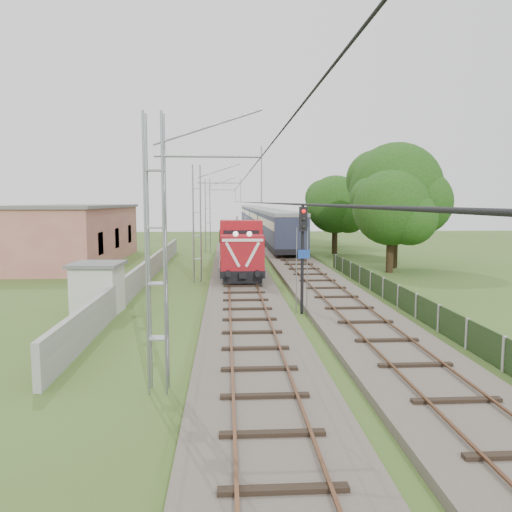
{
  "coord_description": "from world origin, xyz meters",
  "views": [
    {
      "loc": [
        -1.01,
        -22.25,
        5.54
      ],
      "look_at": [
        0.81,
        8.16,
        2.2
      ],
      "focal_mm": 35.0,
      "sensor_mm": 36.0,
      "label": 1
    }
  ],
  "objects": [
    {
      "name": "catenary",
      "position": [
        -2.95,
        12.0,
        4.05
      ],
      "size": [
        3.31,
        70.0,
        8.0
      ],
      "color": "gray",
      "rests_on": "ground"
    },
    {
      "name": "station_building",
      "position": [
        -15.0,
        24.0,
        2.63
      ],
      "size": [
        8.4,
        20.4,
        5.22
      ],
      "color": "tan",
      "rests_on": "ground"
    },
    {
      "name": "track_main",
      "position": [
        0.0,
        7.0,
        0.18
      ],
      "size": [
        4.2,
        70.0,
        0.45
      ],
      "color": "#6B6054",
      "rests_on": "ground"
    },
    {
      "name": "tree_b",
      "position": [
        13.04,
        18.26,
        6.46
      ],
      "size": [
        7.98,
        7.6,
        10.35
      ],
      "color": "#342715",
      "rests_on": "ground"
    },
    {
      "name": "coach_rake",
      "position": [
        5.0,
        71.66,
        2.69
      ],
      "size": [
        3.28,
        97.88,
        3.79
      ],
      "color": "black",
      "rests_on": "ground"
    },
    {
      "name": "fence",
      "position": [
        8.0,
        3.0,
        0.6
      ],
      "size": [
        0.12,
        32.0,
        1.2
      ],
      "color": "black",
      "rests_on": "ground"
    },
    {
      "name": "tree_a",
      "position": [
        11.82,
        15.76,
        5.01
      ],
      "size": [
        6.2,
        5.9,
        8.04
      ],
      "color": "#342715",
      "rests_on": "ground"
    },
    {
      "name": "signal_post",
      "position": [
        2.71,
        1.73,
        3.67
      ],
      "size": [
        0.59,
        0.46,
        5.34
      ],
      "color": "black",
      "rests_on": "ground"
    },
    {
      "name": "boundary_wall",
      "position": [
        -6.5,
        12.0,
        0.75
      ],
      "size": [
        0.25,
        40.0,
        1.5
      ],
      "primitive_type": "cube",
      "color": "#9E9E99",
      "rests_on": "ground"
    },
    {
      "name": "tree_c",
      "position": [
        10.53,
        29.74,
        5.15
      ],
      "size": [
        6.37,
        6.07,
        8.26
      ],
      "color": "#342715",
      "rests_on": "ground"
    },
    {
      "name": "tree_d",
      "position": [
        12.63,
        39.34,
        5.29
      ],
      "size": [
        6.54,
        6.23,
        8.48
      ],
      "color": "#342715",
      "rests_on": "ground"
    },
    {
      "name": "locomotive",
      "position": [
        0.0,
        16.49,
        2.15
      ],
      "size": [
        2.85,
        16.25,
        4.13
      ],
      "color": "black",
      "rests_on": "ground"
    },
    {
      "name": "track_side",
      "position": [
        5.0,
        20.0,
        0.18
      ],
      "size": [
        4.2,
        80.0,
        0.45
      ],
      "color": "#6B6054",
      "rests_on": "ground"
    },
    {
      "name": "relay_hut",
      "position": [
        -7.4,
        2.6,
        1.28
      ],
      "size": [
        2.62,
        2.62,
        2.53
      ],
      "color": "beige",
      "rests_on": "ground"
    },
    {
      "name": "ground",
      "position": [
        0.0,
        0.0,
        0.0
      ],
      "size": [
        140.0,
        140.0,
        0.0
      ],
      "primitive_type": "plane",
      "color": "#3D5720",
      "rests_on": "ground"
    }
  ]
}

